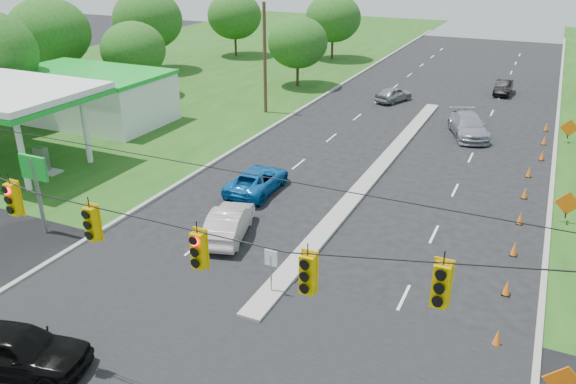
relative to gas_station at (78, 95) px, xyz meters
The scene contains 31 objects.
grass_left 6.87m from the gas_station, behind, with size 40.00×160.00×0.06m, color #1E4714.
curb_left 16.89m from the gas_station, 35.78° to the left, with size 0.25×110.00×0.16m, color gray.
curb_right 35.22m from the gas_station, 16.13° to the left, with size 0.25×110.00×0.16m, color gray.
median 23.79m from the gas_station, ahead, with size 1.00×34.00×0.18m, color gray.
median_sign 27.62m from the gas_station, 31.07° to the right, with size 0.55×0.06×2.05m.
signal_span 31.83m from the gas_station, 42.00° to the right, with size 25.60×0.32×9.00m.
utility_pole_far_left 14.93m from the gas_station, 41.21° to the left, with size 0.28×0.28×9.00m, color #422D1C.
gas_station is the anchor object (origin of this frame).
cone_1 35.24m from the gas_station, 23.00° to the right, with size 0.32×0.32×0.70m, color orange.
cone_2 34.03m from the gas_station, 17.56° to the right, with size 0.32×0.32×0.70m, color orange.
cone_3 33.15m from the gas_station, 11.76° to the right, with size 0.32×0.32×0.70m, color orange.
cone_4 32.61m from the gas_station, ahead, with size 0.32×0.32×0.70m, color orange.
cone_5 32.45m from the gas_station, ahead, with size 0.32×0.32×0.70m, color orange.
cone_6 32.67m from the gas_station, ahead, with size 0.32×0.32×0.70m, color orange.
cone_7 33.84m from the gas_station, 12.41° to the left, with size 0.32×0.32×0.70m, color orange.
cone_8 34.76m from the gas_station, 18.07° to the left, with size 0.32×0.32×0.70m, color orange.
cone_9 36.00m from the gas_station, 23.38° to the left, with size 0.32×0.32×0.70m, color orange.
work_sign_1 34.54m from the gas_station, ahead, with size 1.27×0.58×1.37m.
work_sign_2 36.42m from the gas_station, 18.85° to the left, with size 1.27×0.58×1.37m.
tree_2 10.19m from the gas_station, 103.60° to the left, with size 5.88×5.88×6.86m.
tree_3 21.66m from the gas_station, 112.93° to the left, with size 7.56×7.56×8.82m.
tree_4 32.14m from the gas_station, 97.82° to the left, with size 6.72×6.72×7.84m.
tree_5 22.05m from the gas_station, 63.99° to the left, with size 5.88×5.88×6.86m.
tree_6 35.67m from the gas_station, 77.60° to the left, with size 6.72×6.72×7.84m.
tree_14 13.29m from the gas_station, 143.18° to the left, with size 7.56×7.56×8.82m.
black_sedan 28.29m from the gas_station, 50.53° to the right, with size 1.97×4.89×1.67m, color black.
white_sedan 22.33m from the gas_station, 28.57° to the right, with size 1.59×4.57×1.51m, color beige.
blue_pickup 19.05m from the gas_station, 15.92° to the right, with size 2.30×5.00×1.39m, color #0B5BAA.
silver_car_far 29.65m from the gas_station, 20.63° to the left, with size 2.27×5.58×1.62m, color gray.
silver_car_oncoming 26.94m from the gas_station, 41.86° to the left, with size 1.60×3.98×1.36m, color gray.
dark_car_receding 38.19m from the gas_station, 41.04° to the left, with size 1.43×4.09×1.35m, color black.
Camera 1 is at (8.78, -11.27, 13.15)m, focal length 35.00 mm.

